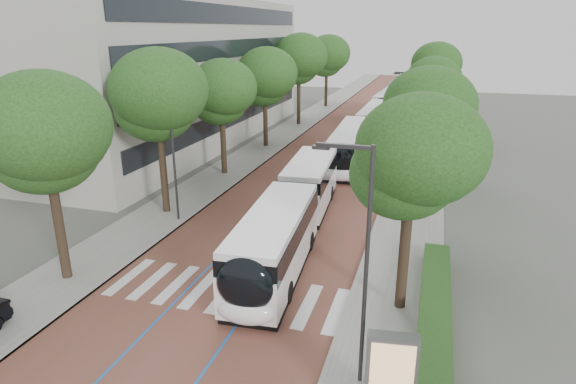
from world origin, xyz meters
name	(u,v)px	position (x,y,z in m)	size (l,w,h in m)	color
ground	(213,304)	(0.00, 0.00, 0.00)	(160.00, 160.00, 0.00)	#51544C
road	(359,128)	(0.00, 40.00, 0.01)	(11.00, 140.00, 0.02)	brown
sidewalk_left	(299,124)	(-7.50, 40.00, 0.06)	(4.00, 140.00, 0.12)	gray
sidewalk_right	(425,132)	(7.50, 40.00, 0.06)	(4.00, 140.00, 0.12)	gray
kerb_left	(314,125)	(-5.60, 40.00, 0.06)	(0.20, 140.00, 0.14)	gray
kerb_right	(408,131)	(5.60, 40.00, 0.06)	(0.20, 140.00, 0.14)	gray
zebra_crossing	(226,292)	(0.20, 1.00, 0.03)	(10.55, 3.60, 0.01)	silver
lane_line_left	(346,127)	(-1.60, 40.00, 0.02)	(0.12, 126.00, 0.01)	#215AA9
lane_line_right	(373,129)	(1.60, 40.00, 0.02)	(0.12, 126.00, 0.01)	#215AA9
office_building	(154,72)	(-19.47, 28.00, 7.00)	(18.11, 40.00, 14.00)	#A19E95
hedge	(434,330)	(9.10, 0.00, 0.52)	(1.20, 14.00, 0.80)	#1C4417
streetlight_near	(361,251)	(6.62, -3.00, 4.82)	(1.82, 0.20, 8.00)	#323235
streetlight_far	(411,115)	(6.62, 22.00, 4.82)	(1.82, 0.20, 8.00)	#323235
lamp_post_left	(174,156)	(-6.10, 8.00, 4.12)	(0.14, 0.14, 8.00)	#323235
trees_left	(265,75)	(-7.50, 27.94, 6.96)	(6.30, 60.90, 10.18)	black
trees_right	(428,92)	(7.70, 23.83, 6.42)	(5.80, 47.39, 9.21)	black
lead_bus	(292,214)	(1.45, 7.05, 1.63)	(3.90, 18.53, 3.20)	black
bus_queued_0	(350,147)	(1.74, 23.39, 1.62)	(3.11, 12.50, 3.20)	white
bus_queued_1	(375,122)	(2.20, 36.03, 1.62)	(2.66, 12.42, 3.20)	white
bus_queued_2	(388,104)	(2.30, 49.52, 1.62)	(3.20, 12.52, 3.20)	white
ad_panel	(391,378)	(7.86, -4.55, 1.70)	(1.49, 0.65, 3.02)	#59595B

